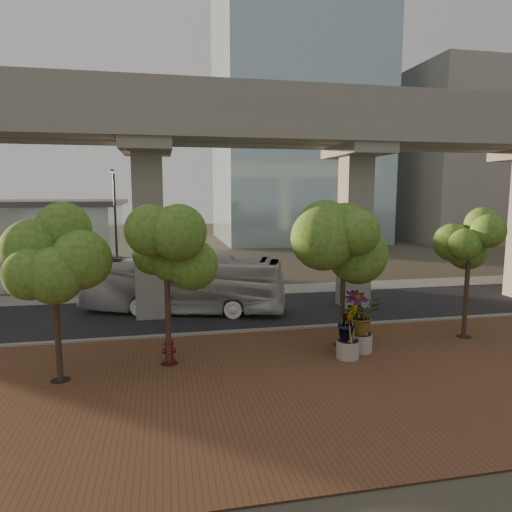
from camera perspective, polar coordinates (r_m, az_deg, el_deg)
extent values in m
plane|color=#3E382D|center=(25.05, 1.01, -8.05)|extent=(160.00, 160.00, 0.00)
cube|color=brown|center=(17.75, 6.85, -14.86)|extent=(70.00, 13.00, 0.06)
cube|color=black|center=(26.93, 0.07, -6.86)|extent=(90.00, 8.00, 0.04)
cube|color=gray|center=(23.16, 2.10, -9.19)|extent=(70.00, 0.25, 0.16)
cube|color=gray|center=(32.18, -1.92, -4.40)|extent=(90.00, 3.00, 0.06)
cube|color=gray|center=(24.74, 0.86, 16.31)|extent=(72.00, 2.40, 1.80)
cube|color=gray|center=(27.85, -0.61, 15.36)|extent=(72.00, 2.40, 1.80)
cube|color=gray|center=(23.94, 1.47, 20.00)|extent=(72.00, 0.12, 1.00)
cube|color=gray|center=(29.13, -1.05, 17.82)|extent=(72.00, 0.12, 1.00)
cube|color=gray|center=(73.75, 24.86, 11.15)|extent=(18.00, 16.00, 24.00)
imported|color=silver|center=(26.64, -9.05, -3.59)|extent=(11.91, 6.09, 3.24)
cylinder|color=maroon|center=(19.23, -10.76, -12.84)|extent=(0.49, 0.49, 0.11)
cylinder|color=maroon|center=(19.09, -10.80, -11.73)|extent=(0.33, 0.33, 0.80)
sphere|color=maroon|center=(18.97, -10.83, -10.59)|extent=(0.38, 0.38, 0.38)
cylinder|color=maroon|center=(18.91, -10.84, -10.08)|extent=(0.11, 0.11, 0.14)
cylinder|color=maroon|center=(19.07, -10.80, -11.53)|extent=(0.55, 0.22, 0.22)
cylinder|color=#A3A193|center=(20.60, 12.91, -10.48)|extent=(1.01, 1.01, 0.79)
imported|color=#325E18|center=(20.25, 13.02, -7.15)|extent=(2.25, 2.25, 1.69)
cylinder|color=gray|center=(20.75, 12.16, -10.34)|extent=(1.00, 1.00, 0.78)
imported|color=#325E18|center=(20.38, 12.26, -6.85)|extent=(2.45, 2.45, 1.84)
cylinder|color=#A6A296|center=(19.73, 11.37, -11.35)|extent=(0.95, 0.95, 0.74)
imported|color=#325E18|center=(19.38, 11.47, -8.10)|extent=(2.11, 2.11, 1.58)
cylinder|color=#453327|center=(18.20, -23.54, -8.96)|extent=(0.22, 0.22, 3.50)
cylinder|color=black|center=(18.76, -23.24, -14.07)|extent=(0.70, 0.70, 0.01)
cylinder|color=#453327|center=(18.62, -10.93, -8.06)|extent=(0.22, 0.22, 3.49)
cylinder|color=black|center=(19.17, -10.79, -13.07)|extent=(0.70, 0.70, 0.01)
cylinder|color=#453327|center=(20.88, 10.72, -6.31)|extent=(0.22, 0.22, 3.49)
cylinder|color=black|center=(21.37, 10.60, -10.84)|extent=(0.70, 0.70, 0.01)
cylinder|color=#453327|center=(23.79, 24.75, -4.85)|extent=(0.22, 0.22, 3.74)
cylinder|color=black|center=(24.24, 24.50, -9.16)|extent=(0.70, 0.70, 0.01)
cylinder|color=#29282D|center=(31.27, -17.09, 2.53)|extent=(0.14, 0.14, 8.22)
cube|color=#29282D|center=(30.67, -17.49, 10.11)|extent=(0.15, 1.03, 0.15)
cube|color=silver|center=(30.15, -17.58, 9.95)|extent=(0.41, 0.21, 0.12)
cylinder|color=#302F35|center=(33.15, 10.52, 3.52)|extent=(0.15, 0.15, 8.78)
cube|color=#302F35|center=(32.61, 11.08, 11.16)|extent=(0.16, 1.10, 0.16)
cube|color=silver|center=(32.10, 11.46, 11.01)|extent=(0.44, 0.22, 0.13)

